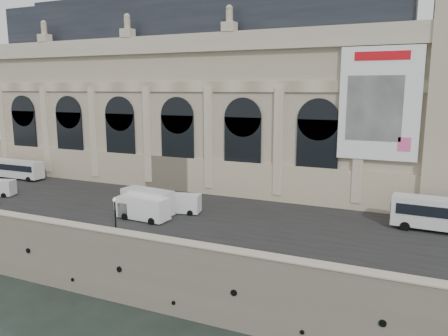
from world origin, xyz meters
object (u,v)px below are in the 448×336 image
(box_truck, at_px, (145,202))
(lamp_right, at_px, (115,217))
(van_b, at_px, (141,208))
(van_c, at_px, (177,203))
(bus_left, at_px, (15,168))

(box_truck, distance_m, lamp_right, 8.06)
(van_b, height_order, van_c, van_b)
(bus_left, xyz_separation_m, box_truck, (31.23, -8.52, -0.22))
(van_c, xyz_separation_m, box_truck, (-3.16, -2.13, 0.36))
(van_b, bearing_deg, van_c, 60.64)
(bus_left, xyz_separation_m, lamp_right, (33.08, -16.36, 0.24))
(box_truck, bearing_deg, van_c, 34.01)
(van_b, xyz_separation_m, box_truck, (-0.88, 1.92, 0.15))
(van_b, relative_size, lamp_right, 1.55)
(bus_left, bearing_deg, lamp_right, -26.31)
(box_truck, bearing_deg, bus_left, 164.73)
(van_b, relative_size, van_c, 1.14)
(van_b, distance_m, van_c, 4.65)
(van_c, height_order, lamp_right, lamp_right)
(lamp_right, bearing_deg, van_b, 99.38)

